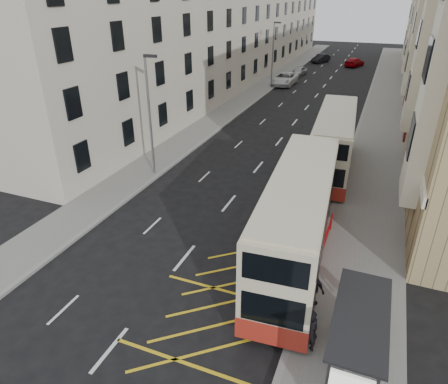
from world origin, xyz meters
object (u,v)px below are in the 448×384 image
at_px(street_lamp_far, 273,51).
at_px(car_silver, 299,71).
at_px(pedestrian_far, 314,287).
at_px(car_dark, 321,58).
at_px(car_red, 354,62).
at_px(bus_shelter, 362,342).
at_px(double_decker_front, 297,220).
at_px(pedestrian_near, 309,331).
at_px(street_lamp_near, 150,110).
at_px(white_van, 285,79).
at_px(pedestrian_mid, 378,308).
at_px(double_decker_rear, 334,142).

xyz_separation_m(street_lamp_far, car_silver, (1.50, 9.85, -3.97)).
bearing_deg(pedestrian_far, street_lamp_far, -42.07).
bearing_deg(car_dark, car_red, 1.54).
relative_size(bus_shelter, pedestrian_far, 2.40).
relative_size(double_decker_front, pedestrian_near, 6.14).
relative_size(street_lamp_near, white_van, 1.36).
xyz_separation_m(street_lamp_near, pedestrian_near, (13.01, -11.51, -3.55)).
height_order(car_silver, car_red, car_red).
bearing_deg(pedestrian_mid, street_lamp_far, 118.25).
bearing_deg(pedestrian_near, car_dark, -115.53).
height_order(pedestrian_mid, pedestrian_far, pedestrian_mid).
bearing_deg(pedestrian_mid, double_decker_front, 148.28).
height_order(pedestrian_near, car_dark, pedestrian_near).
relative_size(bus_shelter, street_lamp_far, 0.53).
height_order(pedestrian_near, white_van, pedestrian_near).
distance_m(bus_shelter, white_van, 46.92).
height_order(street_lamp_near, car_dark, street_lamp_near).
xyz_separation_m(street_lamp_far, pedestrian_near, (13.01, -41.51, -3.55)).
height_order(white_van, car_dark, white_van).
height_order(pedestrian_mid, white_van, pedestrian_mid).
bearing_deg(double_decker_rear, double_decker_front, -94.01).
relative_size(car_dark, car_red, 0.89).
bearing_deg(street_lamp_near, street_lamp_far, 90.00).
height_order(street_lamp_far, double_decker_rear, street_lamp_far).
height_order(double_decker_rear, car_red, double_decker_rear).
xyz_separation_m(double_decker_rear, car_dark, (-8.81, 48.01, -1.46)).
bearing_deg(double_decker_front, white_van, 100.54).
bearing_deg(car_red, car_silver, 75.71).
height_order(bus_shelter, pedestrian_mid, bus_shelter).
relative_size(pedestrian_near, pedestrian_far, 1.06).
bearing_deg(car_red, bus_shelter, 112.55).
distance_m(street_lamp_far, white_van, 4.71).
bearing_deg(car_silver, pedestrian_mid, -67.07).
relative_size(double_decker_rear, car_dark, 2.49).
xyz_separation_m(pedestrian_mid, car_red, (-6.67, 60.75, -0.33)).
distance_m(bus_shelter, street_lamp_near, 19.38).
relative_size(pedestrian_far, car_silver, 0.45).
relative_size(pedestrian_near, pedestrian_mid, 1.05).
relative_size(street_lamp_near, double_decker_front, 0.69).
height_order(street_lamp_near, street_lamp_far, same).
bearing_deg(pedestrian_near, car_silver, -112.07).
bearing_deg(street_lamp_far, pedestrian_mid, -68.91).
distance_m(double_decker_rear, white_van, 29.07).
height_order(double_decker_rear, white_van, double_decker_rear).
relative_size(double_decker_rear, white_van, 1.85).
height_order(street_lamp_near, pedestrian_mid, street_lamp_near).
relative_size(pedestrian_mid, white_van, 0.30).
xyz_separation_m(car_dark, car_red, (5.97, -1.96, -0.01)).
relative_size(double_decker_front, white_van, 1.96).
bearing_deg(double_decker_rear, street_lamp_near, -158.86).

